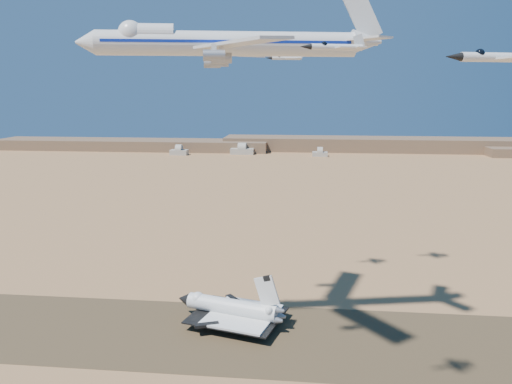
# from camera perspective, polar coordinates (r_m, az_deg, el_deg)

# --- Properties ---
(ground) EXTENTS (1200.00, 1200.00, 0.00)m
(ground) POSITION_cam_1_polar(r_m,az_deg,el_deg) (176.76, -3.04, -16.08)
(ground) COLOR #A7784A
(ground) RESTS_ON ground
(runway) EXTENTS (600.00, 50.00, 0.06)m
(runway) POSITION_cam_1_polar(r_m,az_deg,el_deg) (176.75, -3.04, -16.07)
(runway) COLOR brown
(runway) RESTS_ON ground
(ridgeline) EXTENTS (960.00, 90.00, 18.00)m
(ridgeline) POSITION_cam_1_polar(r_m,az_deg,el_deg) (687.03, 9.36, 5.22)
(ridgeline) COLOR brown
(ridgeline) RESTS_ON ground
(hangars) EXTENTS (200.50, 29.50, 30.00)m
(hangars) POSITION_cam_1_polar(r_m,az_deg,el_deg) (643.86, -2.01, 4.70)
(hangars) COLOR #A19B8F
(hangars) RESTS_ON ground
(shuttle) EXTENTS (41.31, 32.00, 20.21)m
(shuttle) POSITION_cam_1_polar(r_m,az_deg,el_deg) (182.80, -2.85, -13.20)
(shuttle) COLOR silver
(shuttle) RESTS_ON runway
(carrier_747) EXTENTS (88.72, 67.18, 22.03)m
(carrier_747) POSITION_cam_1_polar(r_m,az_deg,el_deg) (149.60, -4.27, 16.58)
(carrier_747) COLOR silver
(crew_a) EXTENTS (0.62, 0.79, 1.91)m
(crew_a) POSITION_cam_1_polar(r_m,az_deg,el_deg) (176.78, -1.69, -15.69)
(crew_a) COLOR orange
(crew_a) RESTS_ON runway
(crew_b) EXTENTS (0.69, 0.90, 1.64)m
(crew_b) POSITION_cam_1_polar(r_m,az_deg,el_deg) (176.69, -0.90, -15.75)
(crew_b) COLOR orange
(crew_b) RESTS_ON runway
(crew_c) EXTENTS (1.11, 1.03, 1.72)m
(crew_c) POSITION_cam_1_polar(r_m,az_deg,el_deg) (175.78, -1.28, -15.89)
(crew_c) COLOR orange
(crew_c) RESTS_ON runway
(chase_jet_a) EXTENTS (13.44, 7.88, 3.43)m
(chase_jet_a) POSITION_cam_1_polar(r_m,az_deg,el_deg) (105.73, 9.07, 16.05)
(chase_jet_a) COLOR silver
(chase_jet_b) EXTENTS (15.47, 9.05, 3.95)m
(chase_jet_b) POSITION_cam_1_polar(r_m,az_deg,el_deg) (88.07, 25.68, 13.74)
(chase_jet_b) COLOR silver
(chase_jet_c) EXTENTS (14.20, 8.16, 3.60)m
(chase_jet_c) POSITION_cam_1_polar(r_m,az_deg,el_deg) (198.08, 3.42, 15.05)
(chase_jet_c) COLOR silver
(chase_jet_d) EXTENTS (16.38, 8.95, 4.08)m
(chase_jet_d) POSITION_cam_1_polar(r_m,az_deg,el_deg) (208.98, 11.84, 16.25)
(chase_jet_d) COLOR silver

